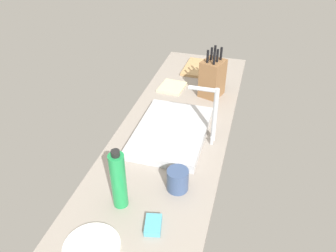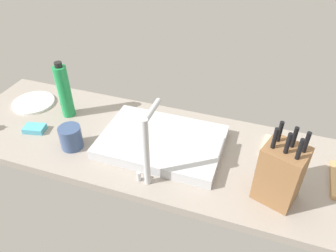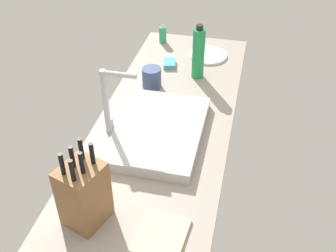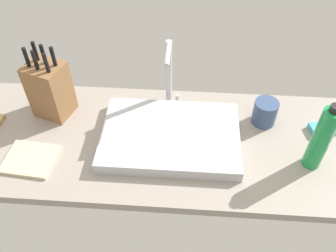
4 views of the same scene
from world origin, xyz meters
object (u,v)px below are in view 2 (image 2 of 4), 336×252
sink_basin (161,142)px  dinner_plate (34,103)px  knife_block (280,173)px  water_bottle (64,91)px  faucet (147,145)px  coffee_mug (71,137)px  dish_sponge (35,129)px  dish_towel (283,151)px

sink_basin → dinner_plate: bearing=-7.7°
knife_block → water_bottle: 98.10cm
faucet → coffee_mug: size_ratio=2.95×
knife_block → dish_sponge: (103.56, -3.86, -10.28)cm
water_bottle → knife_block: bearing=168.4°
dish_towel → sink_basin: bearing=15.1°
water_bottle → dish_towel: 98.88cm
knife_block → coffee_mug: 82.11cm
coffee_mug → faucet: bearing=169.2°
faucet → dish_sponge: bearing=-10.5°
dinner_plate → dish_towel: (-119.82, -3.38, 0.00)cm
knife_block → water_bottle: knife_block is taller
knife_block → dinner_plate: (117.94, -21.87, -10.88)cm
sink_basin → dish_sponge: 57.50cm
dish_towel → dish_sponge: dish_sponge is taller
sink_basin → dish_towel: sink_basin is taller
knife_block → dinner_plate: 120.44cm
faucet → knife_block: bearing=-171.1°
knife_block → dinner_plate: size_ratio=1.47×
dinner_plate → dish_sponge: 23.05cm
knife_block → dish_sponge: knife_block is taller
water_bottle → coffee_mug: size_ratio=2.77×
coffee_mug → dish_sponge: coffee_mug is taller
faucet → dish_towel: 59.04cm
water_bottle → dinner_plate: size_ratio=1.34×
faucet → water_bottle: size_ratio=1.07×
dish_towel → dish_sponge: 107.59cm
faucet → knife_block: size_ratio=0.98×
knife_block → coffee_mug: knife_block is taller
water_bottle → dish_towel: (-97.96, -5.49, -12.26)cm
dish_towel → knife_block: bearing=85.7°
knife_block → water_bottle: bearing=7.2°
faucet → dish_sponge: size_ratio=3.22×
coffee_mug → dish_sponge: bearing=-9.8°
dish_towel → coffee_mug: size_ratio=1.77×
coffee_mug → dish_towel: bearing=-163.3°
water_bottle → coffee_mug: bearing=125.9°
coffee_mug → water_bottle: bearing=-54.1°
sink_basin → faucet: size_ratio=1.72×
water_bottle → coffee_mug: 25.52cm
water_bottle → sink_basin: bearing=171.3°
dish_sponge → sink_basin: bearing=-171.7°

